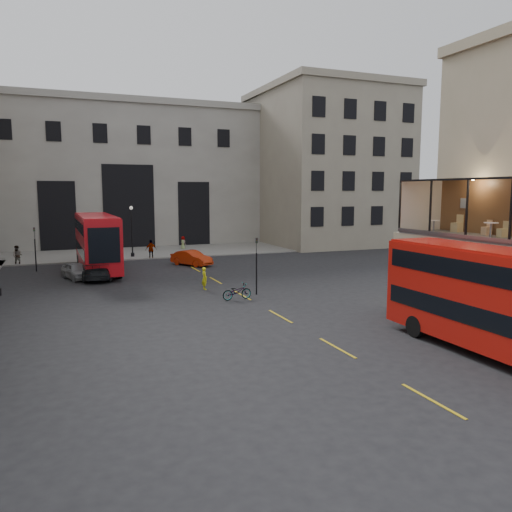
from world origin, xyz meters
name	(u,v)px	position (x,y,z in m)	size (l,w,h in m)	color
ground	(375,343)	(0.00, 0.00, 0.00)	(140.00, 140.00, 0.00)	black
host_frontage	(486,285)	(6.50, 0.00, 2.25)	(3.00, 11.00, 4.50)	tan
cafe_floor	(489,239)	(6.50, 0.00, 4.55)	(3.00, 10.00, 0.10)	slate
gateway	(122,171)	(-5.00, 47.99, 9.39)	(35.00, 10.60, 18.00)	#A2A097
building_right	(325,164)	(20.00, 39.97, 10.39)	(16.60, 18.60, 20.00)	gray
pavement_far	(128,253)	(-6.00, 38.00, 0.06)	(40.00, 12.00, 0.12)	slate
traffic_light_near	(256,259)	(-1.00, 12.00, 2.42)	(0.16, 0.20, 3.80)	black
traffic_light_far	(35,243)	(-15.00, 28.00, 2.42)	(0.16, 0.20, 3.80)	black
street_lamp_b	(132,235)	(-6.00, 34.00, 2.39)	(0.36, 0.36, 5.33)	black
bus_near	(499,298)	(3.50, -3.52, 2.53)	(2.71, 11.32, 4.51)	red
bus_far	(97,240)	(-10.09, 25.94, 2.73)	(2.97, 12.20, 4.85)	red
car_a	(77,271)	(-11.91, 22.76, 0.65)	(1.54, 3.84, 1.31)	#989BA0
car_b	(192,258)	(-1.71, 26.34, 0.70)	(1.47, 4.23, 1.39)	#AE270A
car_c	(99,269)	(-10.30, 22.11, 0.78)	(2.20, 5.40, 1.57)	black
bicycle	(237,292)	(-2.75, 11.00, 0.52)	(0.69, 1.97, 1.04)	gray
cyclist	(204,278)	(-3.76, 14.92, 0.79)	(0.58, 0.38, 1.58)	yellow
pedestrian_a	(17,256)	(-16.70, 32.36, 0.93)	(0.91, 0.71, 1.86)	gray
pedestrian_b	(119,254)	(-7.77, 30.32, 0.89)	(1.15, 0.66, 1.77)	gray
pedestrian_c	(151,250)	(-4.41, 32.14, 0.97)	(1.14, 0.47, 1.94)	gray
pedestrian_d	(183,243)	(0.57, 39.04, 0.79)	(0.77, 0.50, 1.59)	gray
cafe_table_mid	(491,228)	(5.81, -0.73, 5.14)	(0.65, 0.65, 0.81)	white
cafe_table_far	(434,225)	(5.53, 2.79, 5.08)	(0.58, 0.58, 0.73)	silver
cafe_chair_b	(503,232)	(7.26, -0.13, 4.85)	(0.46, 0.46, 0.81)	tan
cafe_chair_c	(487,230)	(7.66, 1.25, 4.84)	(0.42, 0.42, 0.78)	#DBAC7E
cafe_chair_d	(457,227)	(7.62, 3.29, 4.89)	(0.50, 0.50, 0.97)	tan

